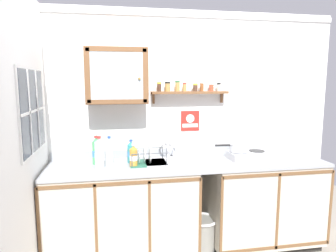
# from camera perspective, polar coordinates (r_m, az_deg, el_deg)

# --- Properties ---
(back_wall) EXTENTS (3.32, 0.07, 2.41)m
(back_wall) POSITION_cam_1_polar(r_m,az_deg,el_deg) (3.26, 2.58, -0.25)
(back_wall) COLOR white
(back_wall) RESTS_ON ground
(side_wall_left) EXTENTS (0.05, 3.37, 2.41)m
(side_wall_left) POSITION_cam_1_polar(r_m,az_deg,el_deg) (2.39, -26.23, -4.52)
(side_wall_left) COLOR white
(side_wall_left) RESTS_ON ground
(lower_cabinet_run) EXTENTS (1.39, 0.62, 0.89)m
(lower_cabinet_run) POSITION_cam_1_polar(r_m,az_deg,el_deg) (3.08, -8.50, -15.72)
(lower_cabinet_run) COLOR black
(lower_cabinet_run) RESTS_ON ground
(lower_cabinet_run_right) EXTENTS (1.13, 0.62, 0.89)m
(lower_cabinet_run_right) POSITION_cam_1_polar(r_m,az_deg,el_deg) (3.43, 17.02, -13.46)
(lower_cabinet_run_right) COLOR black
(lower_cabinet_run_right) RESTS_ON ground
(countertop) EXTENTS (2.68, 0.64, 0.03)m
(countertop) POSITION_cam_1_polar(r_m,az_deg,el_deg) (3.01, 3.96, -6.99)
(countertop) COLOR #9EA3A8
(countertop) RESTS_ON lower_cabinet_run
(backsplash) EXTENTS (2.68, 0.02, 0.08)m
(backsplash) POSITION_cam_1_polar(r_m,az_deg,el_deg) (3.28, 2.69, -4.72)
(backsplash) COLOR #9EA3A8
(backsplash) RESTS_ON countertop
(sink) EXTENTS (0.54, 0.43, 0.42)m
(sink) POSITION_cam_1_polar(r_m,az_deg,el_deg) (3.02, 0.86, -7.16)
(sink) COLOR silver
(sink) RESTS_ON countertop
(hot_plate_stove) EXTENTS (0.40, 0.26, 0.08)m
(hot_plate_stove) POSITION_cam_1_polar(r_m,az_deg,el_deg) (3.21, 14.73, -5.29)
(hot_plate_stove) COLOR silver
(hot_plate_stove) RESTS_ON countertop
(saucepan) EXTENTS (0.35, 0.20, 0.08)m
(saucepan) POSITION_cam_1_polar(r_m,az_deg,el_deg) (3.17, 13.01, -3.82)
(saucepan) COLOR silver
(saucepan) RESTS_ON hot_plate_stove
(bottle_detergent_teal_0) EXTENTS (0.07, 0.07, 0.23)m
(bottle_detergent_teal_0) POSITION_cam_1_polar(r_m,az_deg,el_deg) (2.99, -6.86, -4.86)
(bottle_detergent_teal_0) COLOR teal
(bottle_detergent_teal_0) RESTS_ON countertop
(bottle_opaque_white_1) EXTENTS (0.07, 0.07, 0.28)m
(bottle_opaque_white_1) POSITION_cam_1_polar(r_m,az_deg,el_deg) (2.88, -10.81, -4.91)
(bottle_opaque_white_1) COLOR white
(bottle_opaque_white_1) RESTS_ON countertop
(bottle_water_clear_2) EXTENTS (0.08, 0.08, 0.29)m
(bottle_water_clear_2) POSITION_cam_1_polar(r_m,az_deg,el_deg) (2.84, -12.62, -5.08)
(bottle_water_clear_2) COLOR silver
(bottle_water_clear_2) RESTS_ON countertop
(bottle_soda_green_3) EXTENTS (0.08, 0.08, 0.27)m
(bottle_soda_green_3) POSITION_cam_1_polar(r_m,az_deg,el_deg) (2.99, -13.13, -4.61)
(bottle_soda_green_3) COLOR #4CB266
(bottle_soda_green_3) RESTS_ON countertop
(bottle_juice_amber_4) EXTENTS (0.07, 0.07, 0.22)m
(bottle_juice_amber_4) POSITION_cam_1_polar(r_m,az_deg,el_deg) (2.85, -6.41, -5.63)
(bottle_juice_amber_4) COLOR gold
(bottle_juice_amber_4) RESTS_ON countertop
(dish_rack) EXTENTS (0.35, 0.27, 0.17)m
(dish_rack) POSITION_cam_1_polar(r_m,az_deg,el_deg) (2.95, -3.93, -6.28)
(dish_rack) COLOR #26664C
(dish_rack) RESTS_ON countertop
(mug) EXTENTS (0.08, 0.12, 0.10)m
(mug) POSITION_cam_1_polar(r_m,az_deg,el_deg) (3.01, 6.59, -5.79)
(mug) COLOR white
(mug) RESTS_ON countertop
(wall_cabinet) EXTENTS (0.57, 0.30, 0.52)m
(wall_cabinet) POSITION_cam_1_polar(r_m,az_deg,el_deg) (2.99, -9.49, 9.14)
(wall_cabinet) COLOR brown
(spice_shelf) EXTENTS (0.79, 0.14, 0.23)m
(spice_shelf) POSITION_cam_1_polar(r_m,az_deg,el_deg) (3.15, 3.89, 6.54)
(spice_shelf) COLOR brown
(warning_sign) EXTENTS (0.20, 0.01, 0.21)m
(warning_sign) POSITION_cam_1_polar(r_m,az_deg,el_deg) (3.25, 4.12, 0.93)
(warning_sign) COLOR #B2261E
(window) EXTENTS (0.03, 0.74, 0.69)m
(window) POSITION_cam_1_polar(r_m,az_deg,el_deg) (2.68, -23.93, 2.57)
(window) COLOR #262D38
(trash_bin) EXTENTS (0.31, 0.31, 0.36)m
(trash_bin) POSITION_cam_1_polar(r_m,az_deg,el_deg) (3.27, 6.34, -19.35)
(trash_bin) COLOR gray
(trash_bin) RESTS_ON ground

